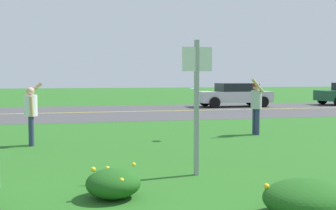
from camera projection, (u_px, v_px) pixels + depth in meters
The scene contains 10 objects.
ground_plane at pixel (119, 142), 11.62m from camera, with size 120.00×120.00×0.00m, color #26601E.
highway_strip at pixel (96, 112), 21.56m from camera, with size 120.00×9.86×0.01m, color #424244.
highway_center_stripe at pixel (96, 112), 21.56m from camera, with size 120.00×0.16×0.00m, color yellow.
daylily_clump_front_center at pixel (113, 183), 6.26m from camera, with size 0.83×0.84×0.50m.
daylily_clump_mid_center at pixel (309, 199), 5.36m from camera, with size 1.20×1.12×0.49m.
sign_post_by_roadside at pixel (197, 94), 7.64m from camera, with size 0.56×0.10×2.49m.
person_thrower_white_shirt at pixel (31, 111), 11.02m from camera, with size 0.46×0.51×1.68m.
person_catcher_red_cap_gray_shirt at pixel (256, 104), 13.14m from camera, with size 0.45×0.51×1.79m.
frisbee_pale_blue at pixel (195, 88), 12.16m from camera, with size 0.28×0.27×0.06m.
car_silver_center_left at pixel (234, 95), 25.63m from camera, with size 4.50×2.00×1.45m.
Camera 1 is at (-1.34, -1.28, 1.81)m, focal length 44.60 mm.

